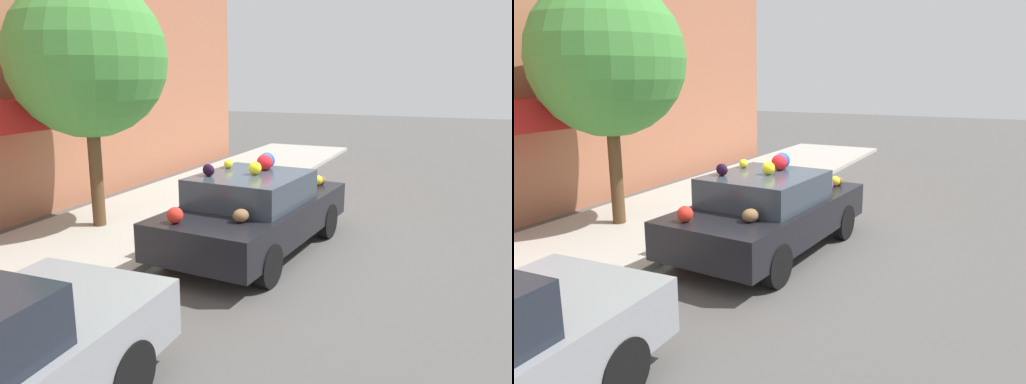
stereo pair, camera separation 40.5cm
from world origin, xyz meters
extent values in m
plane|color=#565451|center=(0.00, 0.00, 0.00)|extent=(60.00, 60.00, 0.00)
cube|color=#B2ADA3|center=(0.00, 2.70, 0.05)|extent=(24.00, 3.20, 0.11)
cube|color=#B26B4C|center=(0.00, 4.95, 2.99)|extent=(18.00, 0.30, 5.98)
cylinder|color=brown|center=(-0.12, 3.06, 1.15)|extent=(0.24, 0.24, 2.09)
sphere|color=#47933D|center=(-0.12, 3.06, 3.18)|extent=(2.81, 2.81, 2.81)
cylinder|color=#B2B2B7|center=(2.43, 1.53, 0.38)|extent=(0.20, 0.20, 0.55)
sphere|color=#B2B2B7|center=(2.43, 1.53, 0.72)|extent=(0.18, 0.18, 0.18)
cube|color=black|center=(0.00, -0.12, 0.59)|extent=(4.06, 2.08, 0.57)
cube|color=#333D47|center=(-0.16, -0.11, 1.11)|extent=(1.88, 1.70, 0.46)
cylinder|color=black|center=(1.28, 0.61, 0.31)|extent=(0.64, 0.23, 0.62)
cylinder|color=black|center=(1.16, -1.03, 0.31)|extent=(0.64, 0.23, 0.62)
cylinder|color=black|center=(-1.16, 0.79, 0.31)|extent=(0.64, 0.23, 0.62)
cylinder|color=black|center=(-1.28, -0.85, 0.31)|extent=(0.64, 0.23, 0.62)
sphere|color=red|center=(-1.64, 0.40, 0.99)|extent=(0.31, 0.31, 0.23)
sphere|color=olive|center=(1.59, -0.78, 0.96)|extent=(0.20, 0.20, 0.16)
sphere|color=blue|center=(0.43, -0.14, 1.47)|extent=(0.32, 0.32, 0.27)
sphere|color=yellow|center=(-0.15, -0.17, 1.44)|extent=(0.27, 0.27, 0.21)
sphere|color=yellow|center=(0.19, 0.47, 1.41)|extent=(0.20, 0.20, 0.15)
sphere|color=pink|center=(0.96, -0.30, 1.04)|extent=(0.46, 0.46, 0.32)
ellipsoid|color=purple|center=(0.95, -0.73, 0.99)|extent=(0.45, 0.34, 0.23)
ellipsoid|color=black|center=(-0.55, 0.45, 1.44)|extent=(0.23, 0.28, 0.19)
ellipsoid|color=brown|center=(-1.23, -0.42, 0.97)|extent=(0.30, 0.28, 0.19)
sphere|color=yellow|center=(1.50, -0.73, 0.97)|extent=(0.24, 0.24, 0.19)
sphere|color=red|center=(0.26, -0.17, 1.47)|extent=(0.37, 0.37, 0.27)
sphere|color=yellow|center=(1.76, 0.22, 0.98)|extent=(0.25, 0.25, 0.20)
cylinder|color=black|center=(-4.18, -0.68, 0.32)|extent=(0.64, 0.20, 0.64)
camera|label=1|loc=(-7.31, -3.24, 2.88)|focal=35.00mm
camera|label=2|loc=(-7.14, -3.61, 2.88)|focal=35.00mm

